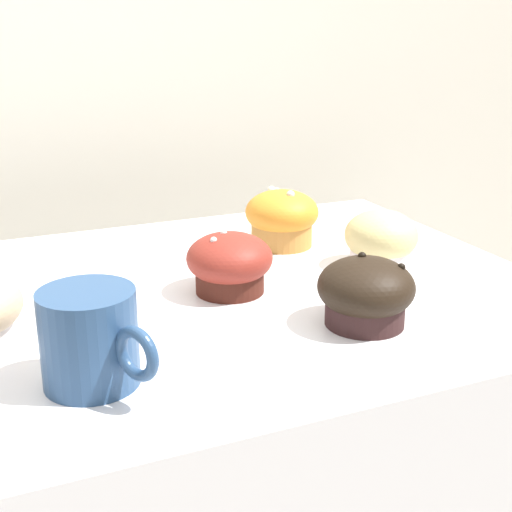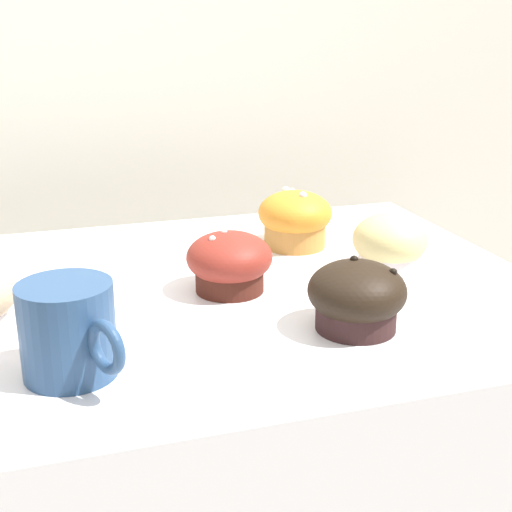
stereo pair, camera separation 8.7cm
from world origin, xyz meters
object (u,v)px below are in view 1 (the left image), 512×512
at_px(muffin_front_center, 366,293).
at_px(muffin_back_right, 381,240).
at_px(coffee_cup, 91,337).
at_px(muffin_front_left, 282,218).
at_px(muffin_front_right, 230,263).

relative_size(muffin_front_center, muffin_back_right, 1.08).
distance_m(muffin_back_right, coffee_cup, 0.46).
distance_m(muffin_front_left, muffin_front_right, 0.20).
bearing_deg(muffin_front_center, coffee_cup, -177.23).
xyz_separation_m(muffin_front_left, coffee_cup, (-0.34, -0.31, 0.01)).
relative_size(muffin_front_right, coffee_cup, 0.83).
relative_size(muffin_front_left, coffee_cup, 0.84).
distance_m(muffin_front_center, muffin_back_right, 0.20).
distance_m(muffin_front_center, muffin_front_right, 0.18).
xyz_separation_m(muffin_front_left, muffin_front_right, (-0.14, -0.14, -0.00)).
bearing_deg(muffin_front_right, coffee_cup, -140.64).
xyz_separation_m(muffin_front_center, muffin_back_right, (0.12, 0.16, -0.00)).
bearing_deg(muffin_front_left, muffin_front_center, -97.51).
bearing_deg(muffin_front_center, muffin_back_right, 52.20).
bearing_deg(muffin_front_center, muffin_front_right, 123.77).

